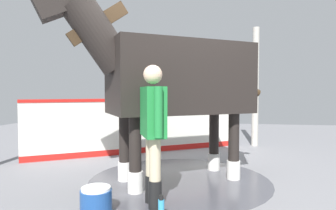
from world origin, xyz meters
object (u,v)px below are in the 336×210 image
Objects in this scene: handler at (153,126)px; horse at (172,78)px; bottle_shampoo at (161,209)px; wash_bucket at (96,201)px.

horse is at bearing 61.90° from handler.
handler reaches higher than bottle_shampoo.
handler is 6.20× the size of bottle_shampoo.
wash_bucket reaches higher than bottle_shampoo.
handler is at bearing 53.93° from horse.
handler reaches higher than wash_bucket.
horse is at bearing 154.52° from wash_bucket.
handler is (0.95, -0.07, -0.58)m from horse.
handler is 4.80× the size of wash_bucket.
wash_bucket is 1.29× the size of bottle_shampoo.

